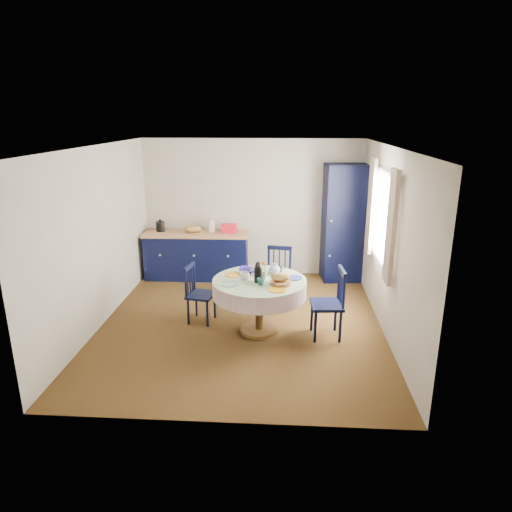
{
  "coord_description": "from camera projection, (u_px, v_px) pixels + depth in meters",
  "views": [
    {
      "loc": [
        0.59,
        -6.02,
        2.89
      ],
      "look_at": [
        0.2,
        0.2,
        0.96
      ],
      "focal_mm": 32.0,
      "sensor_mm": 36.0,
      "label": 1
    }
  ],
  "objects": [
    {
      "name": "wall_right",
      "position": [
        388.0,
        242.0,
        6.14
      ],
      "size": [
        0.02,
        4.5,
        2.5
      ],
      "primitive_type": "cube",
      "color": "beige",
      "rests_on": "floor"
    },
    {
      "name": "kitchen_counter",
      "position": [
        197.0,
        254.0,
        8.37
      ],
      "size": [
        1.91,
        0.62,
        1.09
      ],
      "rotation": [
        0.0,
        0.0,
        0.02
      ],
      "color": "black",
      "rests_on": "floor"
    },
    {
      "name": "mug_d",
      "position": [
        252.0,
        269.0,
        6.43
      ],
      "size": [
        0.1,
        0.1,
        0.1
      ],
      "primitive_type": "imported",
      "color": "silver",
      "rests_on": "dining_table"
    },
    {
      "name": "wall_left",
      "position": [
        99.0,
        238.0,
        6.38
      ],
      "size": [
        0.02,
        4.5,
        2.5
      ],
      "primitive_type": "cube",
      "color": "beige",
      "rests_on": "floor"
    },
    {
      "name": "chair_left",
      "position": [
        199.0,
        293.0,
        6.57
      ],
      "size": [
        0.43,
        0.44,
        0.85
      ],
      "rotation": [
        0.0,
        0.0,
        1.38
      ],
      "color": "black",
      "rests_on": "floor"
    },
    {
      "name": "mug_a",
      "position": [
        245.0,
        276.0,
        6.12
      ],
      "size": [
        0.14,
        0.14,
        0.11
      ],
      "primitive_type": "imported",
      "color": "silver",
      "rests_on": "dining_table"
    },
    {
      "name": "floor",
      "position": [
        242.0,
        323.0,
        6.63
      ],
      "size": [
        4.5,
        4.5,
        0.0
      ],
      "primitive_type": "plane",
      "color": "black",
      "rests_on": "ground"
    },
    {
      "name": "pantry_cabinet",
      "position": [
        344.0,
        223.0,
        8.12
      ],
      "size": [
        0.78,
        0.59,
        2.09
      ],
      "rotation": [
        0.0,
        0.0,
        0.1
      ],
      "color": "black",
      "rests_on": "floor"
    },
    {
      "name": "dining_table",
      "position": [
        260.0,
        288.0,
        6.17
      ],
      "size": [
        1.27,
        1.27,
        1.05
      ],
      "color": "brown",
      "rests_on": "floor"
    },
    {
      "name": "window",
      "position": [
        382.0,
        218.0,
        6.34
      ],
      "size": [
        0.1,
        1.74,
        1.45
      ],
      "color": "white",
      "rests_on": "wall_right"
    },
    {
      "name": "mug_b",
      "position": [
        261.0,
        282.0,
        5.94
      ],
      "size": [
        0.1,
        0.1,
        0.09
      ],
      "primitive_type": "imported",
      "color": "#286F74",
      "rests_on": "dining_table"
    },
    {
      "name": "chair_right",
      "position": [
        330.0,
        303.0,
        6.09
      ],
      "size": [
        0.44,
        0.46,
        0.97
      ],
      "rotation": [
        0.0,
        0.0,
        -1.49
      ],
      "color": "black",
      "rests_on": "floor"
    },
    {
      "name": "chair_far",
      "position": [
        278.0,
        277.0,
        7.08
      ],
      "size": [
        0.47,
        0.46,
        0.95
      ],
      "rotation": [
        0.0,
        0.0,
        -0.14
      ],
      "color": "black",
      "rests_on": "floor"
    },
    {
      "name": "cobalt_bowl",
      "position": [
        249.0,
        271.0,
        6.4
      ],
      "size": [
        0.28,
        0.28,
        0.07
      ],
      "primitive_type": "imported",
      "color": "navy",
      "rests_on": "dining_table"
    },
    {
      "name": "ceiling",
      "position": [
        240.0,
        147.0,
        5.89
      ],
      "size": [
        4.5,
        4.5,
        0.0
      ],
      "primitive_type": "plane",
      "rotation": [
        3.14,
        0.0,
        0.0
      ],
      "color": "white",
      "rests_on": "wall_back"
    },
    {
      "name": "wall_back",
      "position": [
        252.0,
        208.0,
        8.4
      ],
      "size": [
        4.0,
        0.02,
        2.5
      ],
      "primitive_type": "cube",
      "color": "beige",
      "rests_on": "floor"
    },
    {
      "name": "mug_c",
      "position": [
        278.0,
        270.0,
        6.38
      ],
      "size": [
        0.12,
        0.12,
        0.09
      ],
      "primitive_type": "imported",
      "color": "black",
      "rests_on": "dining_table"
    }
  ]
}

